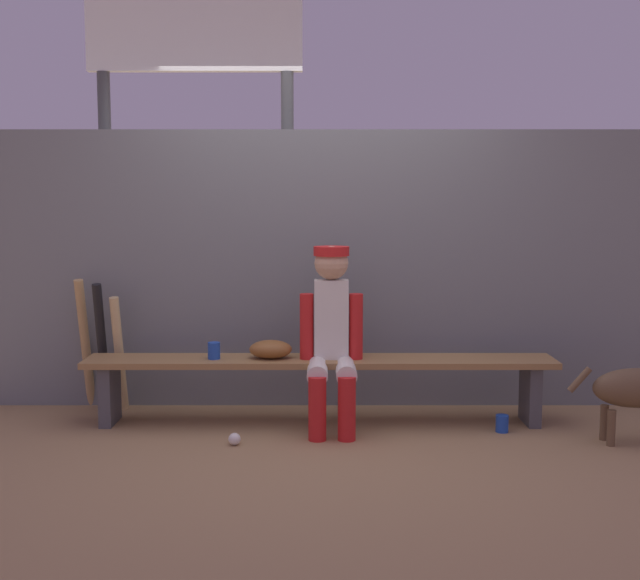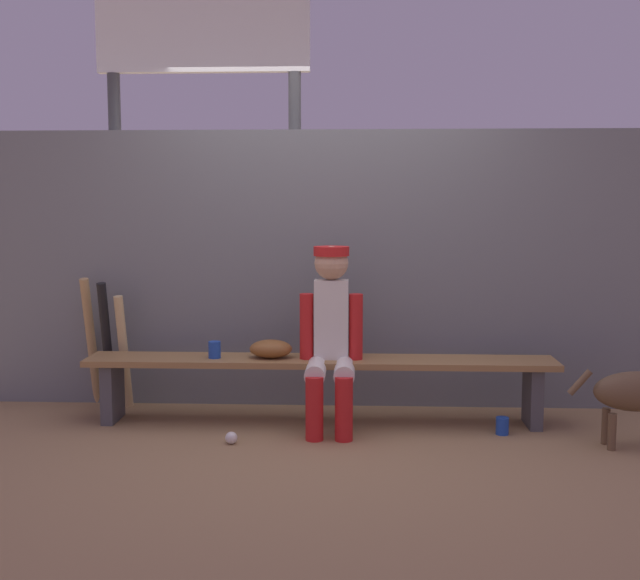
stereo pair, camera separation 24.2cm
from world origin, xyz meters
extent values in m
plane|color=#9E7A51|center=(0.00, 0.00, 0.00)|extent=(30.00, 30.00, 0.00)
cube|color=slate|center=(0.00, 0.47, 0.98)|extent=(5.44, 0.03, 1.95)
cube|color=olive|center=(0.00, 0.00, 0.41)|extent=(3.07, 0.36, 0.04)
cube|color=#4C4C51|center=(-1.39, 0.00, 0.20)|extent=(0.08, 0.29, 0.39)
cube|color=#4C4C51|center=(1.39, 0.00, 0.20)|extent=(0.08, 0.29, 0.39)
cube|color=silver|center=(0.07, 0.00, 0.69)|extent=(0.22, 0.13, 0.52)
sphere|color=tan|center=(0.07, 0.00, 1.06)|extent=(0.22, 0.22, 0.22)
cylinder|color=red|center=(0.07, 0.00, 1.14)|extent=(0.23, 0.23, 0.06)
cylinder|color=silver|center=(-0.02, -0.19, 0.39)|extent=(0.13, 0.38, 0.13)
cylinder|color=red|center=(-0.02, -0.38, 0.20)|extent=(0.11, 0.11, 0.39)
cylinder|color=red|center=(-0.09, -0.02, 0.64)|extent=(0.09, 0.09, 0.44)
cylinder|color=silver|center=(0.16, -0.19, 0.39)|extent=(0.13, 0.38, 0.13)
cylinder|color=red|center=(0.16, -0.38, 0.20)|extent=(0.11, 0.11, 0.39)
cylinder|color=red|center=(0.23, -0.02, 0.64)|extent=(0.09, 0.09, 0.44)
ellipsoid|color=brown|center=(-0.32, 0.00, 0.49)|extent=(0.28, 0.20, 0.12)
cylinder|color=tan|center=(-1.39, 0.29, 0.41)|extent=(0.10, 0.19, 0.81)
cylinder|color=black|center=(-1.51, 0.31, 0.45)|extent=(0.07, 0.23, 0.90)
cylinder|color=tan|center=(-1.65, 0.39, 0.46)|extent=(0.08, 0.26, 0.93)
sphere|color=white|center=(-0.51, -0.48, 0.04)|extent=(0.07, 0.07, 0.07)
cylinder|color=#1E47AD|center=(1.16, -0.21, 0.06)|extent=(0.08, 0.08, 0.11)
cylinder|color=#1E47AD|center=(-0.69, -0.02, 0.49)|extent=(0.08, 0.08, 0.11)
cylinder|color=#3F3F42|center=(-1.70, 1.24, 1.23)|extent=(0.10, 0.10, 2.46)
cylinder|color=#3F3F42|center=(-0.26, 1.24, 1.23)|extent=(0.10, 0.10, 2.46)
cube|color=white|center=(-0.98, 1.24, 2.87)|extent=(1.68, 0.08, 0.82)
ellipsoid|color=brown|center=(1.90, -0.44, 0.34)|extent=(0.52, 0.20, 0.24)
cylinder|color=brown|center=(1.56, -0.44, 0.39)|extent=(0.15, 0.04, 0.16)
cylinder|color=brown|center=(1.74, -0.38, 0.11)|extent=(0.05, 0.05, 0.22)
cylinder|color=brown|center=(1.74, -0.50, 0.11)|extent=(0.05, 0.05, 0.22)
camera|label=1|loc=(0.00, -5.13, 1.46)|focal=44.71mm
camera|label=2|loc=(0.24, -5.12, 1.46)|focal=44.71mm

